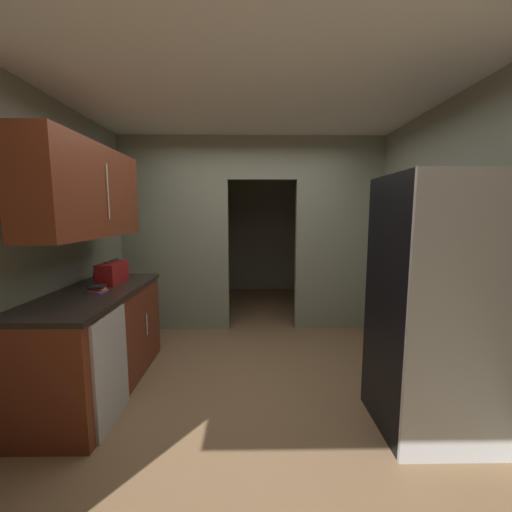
# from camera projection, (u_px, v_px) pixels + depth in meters

# --- Properties ---
(ground) EXTENTS (20.00, 20.00, 0.00)m
(ground) POSITION_uv_depth(u_px,v_px,m) (253.00, 388.00, 3.02)
(ground) COLOR brown
(kitchen_overhead_slab) EXTENTS (3.94, 7.25, 0.06)m
(kitchen_overhead_slab) POSITION_uv_depth(u_px,v_px,m) (252.00, 105.00, 3.15)
(kitchen_overhead_slab) COLOR silver
(kitchen_partition) EXTENTS (3.54, 0.12, 2.64)m
(kitchen_partition) POSITION_uv_depth(u_px,v_px,m) (249.00, 230.00, 4.44)
(kitchen_partition) COLOR gray
(kitchen_partition) RESTS_ON ground
(adjoining_room_shell) EXTENTS (3.54, 2.45, 2.64)m
(adjoining_room_shell) POSITION_uv_depth(u_px,v_px,m) (252.00, 229.00, 6.15)
(adjoining_room_shell) COLOR gray
(adjoining_room_shell) RESTS_ON ground
(kitchen_flank_left) EXTENTS (0.10, 4.12, 2.64)m
(kitchen_flank_left) POSITION_uv_depth(u_px,v_px,m) (7.00, 254.00, 2.38)
(kitchen_flank_left) COLOR gray
(kitchen_flank_left) RESTS_ON ground
(kitchen_flank_right) EXTENTS (0.10, 4.12, 2.64)m
(kitchen_flank_right) POSITION_uv_depth(u_px,v_px,m) (493.00, 253.00, 2.44)
(kitchen_flank_right) COLOR gray
(kitchen_flank_right) RESTS_ON ground
(refrigerator) EXTENTS (0.80, 0.77, 1.89)m
(refrigerator) POSITION_uv_depth(u_px,v_px,m) (438.00, 307.00, 2.35)
(refrigerator) COLOR black
(refrigerator) RESTS_ON ground
(lower_cabinet_run) EXTENTS (0.69, 1.70, 0.93)m
(lower_cabinet_run) POSITION_uv_depth(u_px,v_px,m) (97.00, 341.00, 2.94)
(lower_cabinet_run) COLOR maroon
(lower_cabinet_run) RESTS_ON ground
(dishwasher) EXTENTS (0.02, 0.56, 0.87)m
(dishwasher) POSITION_uv_depth(u_px,v_px,m) (111.00, 369.00, 2.48)
(dishwasher) COLOR #B7BABC
(dishwasher) RESTS_ON ground
(upper_cabinet_counterside) EXTENTS (0.36, 1.53, 0.78)m
(upper_cabinet_counterside) POSITION_uv_depth(u_px,v_px,m) (87.00, 192.00, 2.77)
(upper_cabinet_counterside) COLOR maroon
(boombox) EXTENTS (0.19, 0.40, 0.24)m
(boombox) POSITION_uv_depth(u_px,v_px,m) (112.00, 273.00, 3.21)
(boombox) COLOR maroon
(boombox) RESTS_ON lower_cabinet_run
(book_stack) EXTENTS (0.15, 0.16, 0.06)m
(book_stack) POSITION_uv_depth(u_px,v_px,m) (97.00, 289.00, 2.85)
(book_stack) COLOR #8C3893
(book_stack) RESTS_ON lower_cabinet_run
(paint_can) EXTENTS (0.19, 0.19, 0.20)m
(paint_can) POSITION_uv_depth(u_px,v_px,m) (406.00, 420.00, 2.39)
(paint_can) COLOR silver
(paint_can) RESTS_ON ground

